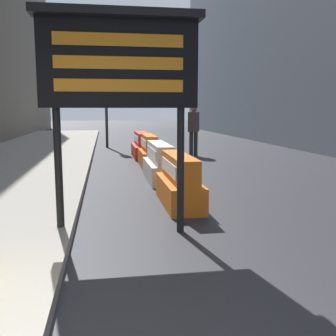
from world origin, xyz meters
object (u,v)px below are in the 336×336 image
(jersey_barrier_orange_far, at_px, (149,153))
(traffic_cone_near, at_px, (163,155))
(message_board, at_px, (119,64))
(traffic_light_near_curb, at_px, (106,77))
(pedestrian_worker, at_px, (194,126))
(jersey_barrier_orange_near, at_px, (179,183))
(jersey_barrier_white, at_px, (160,164))
(jersey_barrier_red_striped, at_px, (142,146))

(jersey_barrier_orange_far, relative_size, traffic_cone_near, 2.54)
(message_board, height_order, traffic_light_near_curb, traffic_light_near_curb)
(traffic_cone_near, height_order, pedestrian_worker, pedestrian_worker)
(jersey_barrier_orange_near, height_order, jersey_barrier_white, jersey_barrier_orange_near)
(jersey_barrier_orange_far, relative_size, traffic_light_near_curb, 0.42)
(jersey_barrier_orange_far, bearing_deg, pedestrian_worker, 51.70)
(pedestrian_worker, bearing_deg, jersey_barrier_orange_near, -164.58)
(message_board, relative_size, traffic_light_near_curb, 0.68)
(jersey_barrier_orange_near, relative_size, jersey_barrier_red_striped, 0.87)
(message_board, bearing_deg, traffic_light_near_curb, 90.51)
(jersey_barrier_white, xyz_separation_m, jersey_barrier_orange_far, (0.00, 2.32, 0.02))
(jersey_barrier_red_striped, relative_size, pedestrian_worker, 1.16)
(jersey_barrier_orange_near, bearing_deg, message_board, -124.71)
(traffic_light_near_curb, bearing_deg, pedestrian_worker, -49.56)
(jersey_barrier_orange_near, height_order, jersey_barrier_red_striped, jersey_barrier_orange_near)
(jersey_barrier_white, height_order, traffic_cone_near, jersey_barrier_white)
(jersey_barrier_orange_near, bearing_deg, traffic_light_near_curb, 96.29)
(traffic_light_near_curb, bearing_deg, jersey_barrier_white, -81.86)
(traffic_light_near_curb, xyz_separation_m, pedestrian_worker, (3.10, -3.64, -2.01))
(jersey_barrier_orange_near, distance_m, jersey_barrier_white, 2.50)
(jersey_barrier_orange_near, bearing_deg, jersey_barrier_red_striped, 90.00)
(message_board, xyz_separation_m, traffic_cone_near, (1.51, 6.39, -1.91))
(message_board, distance_m, traffic_cone_near, 6.84)
(message_board, xyz_separation_m, pedestrian_worker, (2.99, 8.80, -1.17))
(traffic_cone_near, distance_m, traffic_light_near_curb, 6.84)
(jersey_barrier_white, bearing_deg, message_board, -104.95)
(traffic_light_near_curb, bearing_deg, jersey_barrier_red_striped, -72.49)
(jersey_barrier_red_striped, bearing_deg, jersey_barrier_white, -90.00)
(message_board, bearing_deg, jersey_barrier_white, 75.05)
(pedestrian_worker, bearing_deg, jersey_barrier_red_striped, 124.88)
(message_board, distance_m, jersey_barrier_orange_far, 6.74)
(jersey_barrier_red_striped, height_order, traffic_cone_near, jersey_barrier_red_striped)
(jersey_barrier_orange_near, relative_size, traffic_cone_near, 2.59)
(jersey_barrier_red_striped, distance_m, traffic_cone_near, 2.30)
(jersey_barrier_red_striped, bearing_deg, jersey_barrier_orange_far, -90.00)
(jersey_barrier_orange_near, distance_m, pedestrian_worker, 7.51)
(traffic_light_near_curb, bearing_deg, jersey_barrier_orange_far, -78.80)
(jersey_barrier_orange_far, bearing_deg, jersey_barrier_red_striped, 90.00)
(traffic_cone_near, height_order, traffic_light_near_curb, traffic_light_near_curb)
(jersey_barrier_white, bearing_deg, jersey_barrier_red_striped, 90.00)
(message_board, bearing_deg, jersey_barrier_orange_far, 80.35)
(message_board, relative_size, jersey_barrier_orange_far, 1.61)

